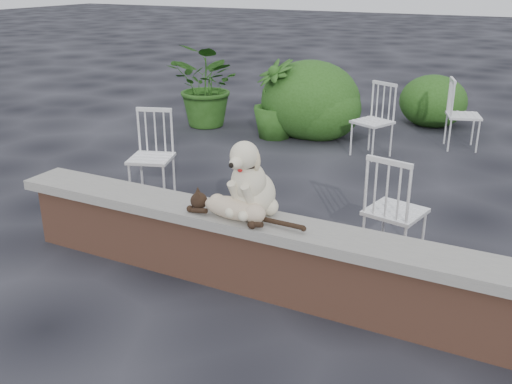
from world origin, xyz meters
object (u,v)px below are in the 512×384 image
at_px(potted_plant_b, 275,99).
at_px(potted_plant_a, 209,85).
at_px(dog, 254,176).
at_px(chair_b, 372,121).
at_px(chair_e, 464,114).
at_px(chair_a, 151,157).
at_px(cat, 235,207).
at_px(chair_c, 396,209).

bearing_deg(potted_plant_b, potted_plant_a, 173.83).
relative_size(dog, chair_b, 0.64).
height_order(chair_e, potted_plant_b, potted_plant_b).
xyz_separation_m(chair_e, potted_plant_b, (-2.48, -0.66, 0.09)).
bearing_deg(chair_a, cat, -54.89).
xyz_separation_m(dog, chair_e, (0.82, 4.49, -0.41)).
bearing_deg(cat, potted_plant_b, 116.95).
bearing_deg(chair_e, dog, 151.68).
bearing_deg(chair_c, potted_plant_a, -28.56).
bearing_deg(dog, cat, -112.78).
distance_m(dog, cat, 0.27).
height_order(dog, potted_plant_b, dog).
height_order(chair_c, potted_plant_a, potted_plant_a).
relative_size(chair_e, potted_plant_b, 0.84).
bearing_deg(potted_plant_a, chair_c, -40.30).
relative_size(cat, potted_plant_a, 0.87).
height_order(cat, chair_a, chair_a).
height_order(dog, chair_b, dog).
height_order(cat, chair_e, chair_e).
relative_size(cat, potted_plant_b, 0.99).
relative_size(chair_b, potted_plant_b, 0.84).
bearing_deg(cat, potted_plant_a, 129.11).
relative_size(chair_b, chair_a, 1.00).
distance_m(chair_b, potted_plant_a, 2.70).
xyz_separation_m(chair_c, potted_plant_a, (-3.68, 3.12, 0.17)).
bearing_deg(chair_b, dog, -64.04).
height_order(cat, chair_b, chair_b).
bearing_deg(cat, chair_e, 84.28).
xyz_separation_m(cat, chair_a, (-1.67, 1.21, -0.20)).
distance_m(cat, chair_e, 4.73).
xyz_separation_m(chair_e, potted_plant_a, (-3.65, -0.54, 0.17)).
bearing_deg(dog, chair_b, 97.85).
distance_m(cat, chair_a, 2.08).
height_order(cat, potted_plant_a, potted_plant_a).
bearing_deg(chair_a, chair_c, -24.11).
distance_m(chair_c, chair_a, 2.62).
relative_size(dog, cat, 0.54).
distance_m(chair_c, potted_plant_b, 3.91).
distance_m(chair_c, potted_plant_a, 4.83).
bearing_deg(potted_plant_b, chair_a, -91.96).
xyz_separation_m(chair_c, chair_b, (-1.02, 2.77, 0.00)).
bearing_deg(chair_b, chair_e, 65.69).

